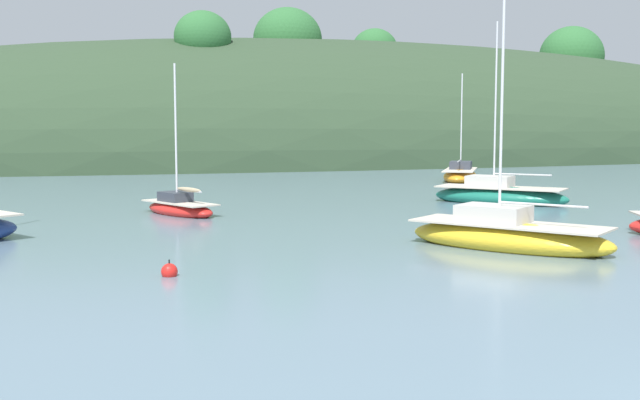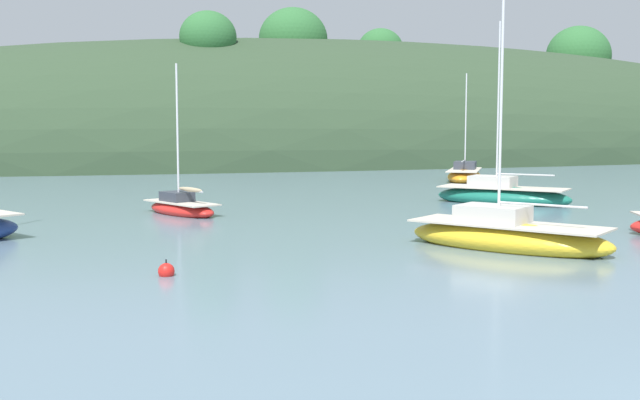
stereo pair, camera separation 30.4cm
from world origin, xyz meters
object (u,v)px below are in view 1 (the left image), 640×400
at_px(sailboat_black_sloop, 499,195).
at_px(sailboat_blue_center, 180,207).
at_px(sailboat_white_near, 460,175).
at_px(mooring_buoy_inner, 169,272).
at_px(sailboat_red_portside, 507,235).

bearing_deg(sailboat_black_sloop, sailboat_blue_center, 177.36).
bearing_deg(sailboat_white_near, sailboat_black_sloop, -113.52).
bearing_deg(mooring_buoy_inner, sailboat_red_portside, 4.39).
xyz_separation_m(sailboat_white_near, sailboat_black_sloop, (-6.32, -14.52, 0.01)).
relative_size(sailboat_white_near, sailboat_black_sloop, 0.84).
bearing_deg(sailboat_white_near, sailboat_red_portside, -117.77).
bearing_deg(sailboat_blue_center, sailboat_red_portside, -57.54).
xyz_separation_m(sailboat_blue_center, sailboat_black_sloop, (16.11, -0.74, 0.10)).
xyz_separation_m(sailboat_red_portside, sailboat_black_sloop, (7.81, 12.31, 0.00)).
relative_size(sailboat_white_near, sailboat_red_portside, 0.79).
height_order(sailboat_red_portside, mooring_buoy_inner, sailboat_red_portside).
height_order(sailboat_white_near, sailboat_red_portside, sailboat_red_portside).
xyz_separation_m(sailboat_white_near, mooring_buoy_inner, (-25.13, -27.67, -0.28)).
relative_size(sailboat_blue_center, sailboat_black_sloop, 0.73).
height_order(sailboat_blue_center, sailboat_white_near, sailboat_white_near).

